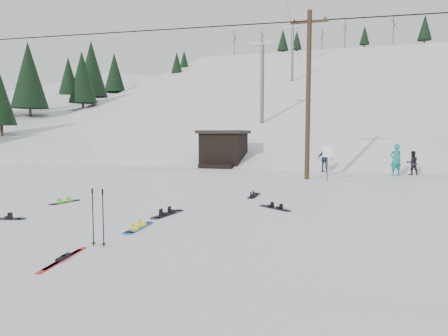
% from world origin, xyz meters
% --- Properties ---
extents(ground, '(200.00, 200.00, 0.00)m').
position_xyz_m(ground, '(0.00, 0.00, 0.00)').
color(ground, silver).
rests_on(ground, ground).
extents(ski_slope, '(60.00, 85.24, 65.97)m').
position_xyz_m(ski_slope, '(0.00, 55.00, -12.00)').
color(ski_slope, silver).
rests_on(ski_slope, ground).
extents(ridge_left, '(47.54, 95.03, 58.38)m').
position_xyz_m(ridge_left, '(-36.00, 48.00, -11.00)').
color(ridge_left, silver).
rests_on(ridge_left, ground).
extents(treeline_left, '(20.00, 64.00, 10.00)m').
position_xyz_m(treeline_left, '(-34.00, 40.00, 0.00)').
color(treeline_left, black).
rests_on(treeline_left, ground).
extents(treeline_crest, '(50.00, 6.00, 10.00)m').
position_xyz_m(treeline_crest, '(0.00, 86.00, 0.00)').
color(treeline_crest, black).
rests_on(treeline_crest, ski_slope).
extents(utility_pole, '(2.00, 0.26, 9.00)m').
position_xyz_m(utility_pole, '(2.00, 14.00, 4.68)').
color(utility_pole, '#3A2819').
rests_on(utility_pole, ground).
extents(trail_sign, '(0.50, 0.09, 1.85)m').
position_xyz_m(trail_sign, '(3.10, 13.58, 1.27)').
color(trail_sign, '#595B60').
rests_on(trail_sign, ground).
extents(lift_hut, '(3.40, 4.10, 2.75)m').
position_xyz_m(lift_hut, '(-5.00, 20.94, 1.36)').
color(lift_hut, black).
rests_on(lift_hut, ground).
extents(lift_tower_near, '(2.20, 0.36, 8.00)m').
position_xyz_m(lift_tower_near, '(-4.00, 30.00, 7.86)').
color(lift_tower_near, '#595B60').
rests_on(lift_tower_near, ski_slope).
extents(lift_tower_mid, '(2.20, 0.36, 8.00)m').
position_xyz_m(lift_tower_mid, '(-4.00, 50.00, 14.36)').
color(lift_tower_mid, '#595B60').
rests_on(lift_tower_mid, ski_slope).
extents(lift_tower_far, '(2.20, 0.36, 8.00)m').
position_xyz_m(lift_tower_far, '(-4.00, 70.00, 20.86)').
color(lift_tower_far, '#595B60').
rests_on(lift_tower_far, ski_slope).
extents(hero_snowboard, '(0.36, 1.46, 0.10)m').
position_xyz_m(hero_snowboard, '(-0.98, 1.03, 0.03)').
color(hero_snowboard, '#18519E').
rests_on(hero_snowboard, ground).
extents(hero_skis, '(0.35, 1.65, 0.09)m').
position_xyz_m(hero_skis, '(-1.05, -1.76, 0.02)').
color(hero_skis, '#B41218').
rests_on(hero_skis, ground).
extents(ski_poles, '(0.35, 0.09, 1.28)m').
position_xyz_m(ski_poles, '(-0.96, -0.74, 0.65)').
color(ski_poles, black).
rests_on(ski_poles, ground).
extents(board_scatter_a, '(1.36, 0.59, 0.10)m').
position_xyz_m(board_scatter_a, '(-5.32, 0.82, 0.03)').
color(board_scatter_a, black).
rests_on(board_scatter_a, ground).
extents(board_scatter_b, '(0.47, 1.59, 0.11)m').
position_xyz_m(board_scatter_b, '(-1.04, 2.88, 0.03)').
color(board_scatter_b, black).
rests_on(board_scatter_b, ground).
extents(board_scatter_c, '(0.47, 1.30, 0.09)m').
position_xyz_m(board_scatter_c, '(-5.50, 3.72, 0.02)').
color(board_scatter_c, black).
rests_on(board_scatter_c, ground).
extents(board_scatter_d, '(1.20, 0.92, 0.10)m').
position_xyz_m(board_scatter_d, '(1.92, 4.87, 0.03)').
color(board_scatter_d, black).
rests_on(board_scatter_d, ground).
extents(board_scatter_f, '(0.32, 1.54, 0.11)m').
position_xyz_m(board_scatter_f, '(0.64, 7.25, 0.03)').
color(board_scatter_f, black).
rests_on(board_scatter_f, ground).
extents(skier_teal, '(0.81, 0.68, 1.88)m').
position_xyz_m(skier_teal, '(6.81, 17.40, 0.94)').
color(skier_teal, '#0C7D70').
rests_on(skier_teal, ground).
extents(skier_dark, '(0.82, 0.71, 1.45)m').
position_xyz_m(skier_dark, '(7.81, 18.15, 0.73)').
color(skier_dark, black).
rests_on(skier_dark, ground).
extents(skier_navy, '(1.01, 0.52, 1.66)m').
position_xyz_m(skier_navy, '(2.68, 18.48, 0.83)').
color(skier_navy, '#1A2642').
rests_on(skier_navy, ground).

